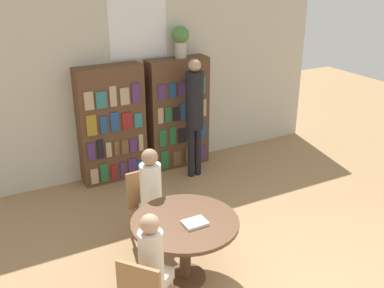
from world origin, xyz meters
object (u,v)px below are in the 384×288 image
object	(u,v)px
bookshelf_right	(178,113)
seated_reader_right	(154,265)
reading_table	(185,231)
librarian_standing	(195,107)
seated_reader_left	(153,194)
flower_vase	(181,39)
bookshelf_left	(112,125)
chair_left_side	(146,203)

from	to	relation	value
bookshelf_right	seated_reader_right	xyz separation A→B (m)	(-1.78, -3.10, -0.21)
reading_table	librarian_standing	world-z (taller)	librarian_standing
seated_reader_left	librarian_standing	size ratio (longest dim) A/B	0.67
flower_vase	reading_table	world-z (taller)	flower_vase
seated_reader_right	librarian_standing	world-z (taller)	librarian_standing
bookshelf_left	reading_table	size ratio (longest dim) A/B	1.59
chair_left_side	librarian_standing	world-z (taller)	librarian_standing
chair_left_side	seated_reader_left	distance (m)	0.28
seated_reader_left	librarian_standing	bearing A→B (deg)	-136.51
bookshelf_right	flower_vase	xyz separation A→B (m)	(0.06, 0.00, 1.17)
reading_table	librarian_standing	xyz separation A→B (m)	(1.27, 2.14, 0.53)
seated_reader_right	librarian_standing	distance (m)	3.20
bookshelf_left	librarian_standing	distance (m)	1.27
reading_table	librarian_standing	size ratio (longest dim) A/B	0.60
flower_vase	seated_reader_left	bearing A→B (deg)	-124.82
flower_vase	reading_table	xyz separation A→B (m)	(-1.30, -2.65, -1.47)
reading_table	librarian_standing	distance (m)	2.55
bookshelf_right	librarian_standing	size ratio (longest dim) A/B	0.96
bookshelf_right	flower_vase	bearing A→B (deg)	3.98
bookshelf_left	flower_vase	xyz separation A→B (m)	(1.17, 0.00, 1.17)
bookshelf_right	seated_reader_left	xyz separation A→B (m)	(-1.29, -1.93, -0.19)
bookshelf_right	chair_left_side	distance (m)	2.22
seated_reader_right	bookshelf_right	bearing A→B (deg)	110.21
flower_vase	seated_reader_left	world-z (taller)	flower_vase
bookshelf_right	flower_vase	distance (m)	1.17
seated_reader_right	chair_left_side	bearing A→B (deg)	120.43
flower_vase	bookshelf_left	bearing A→B (deg)	-179.76
reading_table	seated_reader_right	xyz separation A→B (m)	(-0.54, -0.45, 0.08)
librarian_standing	seated_reader_right	bearing A→B (deg)	-124.86
reading_table	seated_reader_left	xyz separation A→B (m)	(-0.05, 0.71, 0.11)
flower_vase	seated_reader_left	distance (m)	2.72
bookshelf_left	librarian_standing	xyz separation A→B (m)	(1.14, -0.50, 0.24)
flower_vase	librarian_standing	world-z (taller)	flower_vase
librarian_standing	seated_reader_left	bearing A→B (deg)	-132.57
bookshelf_right	seated_reader_right	bearing A→B (deg)	-119.86
reading_table	seated_reader_right	distance (m)	0.71
bookshelf_right	seated_reader_left	world-z (taller)	bookshelf_right
seated_reader_right	librarian_standing	xyz separation A→B (m)	(1.81, 2.60, 0.45)
bookshelf_right	seated_reader_left	size ratio (longest dim) A/B	1.43
bookshelf_left	reading_table	distance (m)	2.66
seated_reader_right	librarian_standing	size ratio (longest dim) A/B	0.66
bookshelf_right	chair_left_side	xyz separation A→B (m)	(-1.30, -1.75, -0.40)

